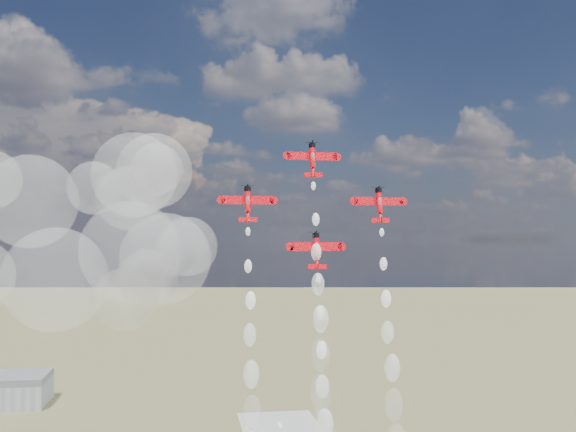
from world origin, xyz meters
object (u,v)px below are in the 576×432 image
(plane_left, at_px, (248,203))
(plane_slot, at_px, (317,250))
(plane_lead, at_px, (313,159))
(plane_right, at_px, (379,204))

(plane_left, xyz_separation_m, plane_slot, (14.99, -2.16, -10.27))
(plane_lead, distance_m, plane_left, 18.30)
(plane_left, height_order, plane_right, same)
(plane_lead, bearing_deg, plane_left, -171.78)
(plane_lead, xyz_separation_m, plane_slot, (0.00, -4.33, -20.54))
(plane_lead, height_order, plane_slot, plane_lead)
(plane_lead, xyz_separation_m, plane_right, (14.99, -2.16, -10.27))
(plane_lead, relative_size, plane_slot, 1.00)
(plane_left, relative_size, plane_right, 1.00)
(plane_left, height_order, plane_slot, plane_left)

